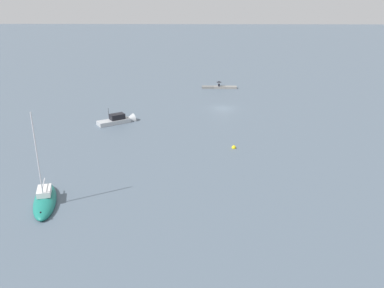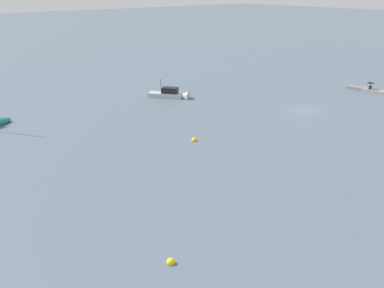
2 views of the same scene
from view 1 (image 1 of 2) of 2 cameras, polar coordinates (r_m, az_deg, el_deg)
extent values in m
plane|color=slate|center=(78.73, 4.55, 5.19)|extent=(500.00, 500.00, 0.00)
cube|color=gray|center=(96.43, 5.68, 8.20)|extent=(2.78, 1.42, 0.53)
cube|color=gray|center=(96.26, 3.98, 8.23)|extent=(2.78, 1.42, 0.53)
cube|color=slate|center=(96.16, 2.28, 8.25)|extent=(2.78, 1.42, 0.53)
cube|color=#1E2333|center=(95.97, 3.97, 8.41)|extent=(0.44, 0.48, 0.16)
cube|color=#232328|center=(96.20, 3.94, 8.55)|extent=(0.44, 0.30, 0.52)
sphere|color=tan|center=(96.13, 3.94, 8.75)|extent=(0.22, 0.22, 0.22)
cylinder|color=black|center=(96.04, 3.94, 8.69)|extent=(0.02, 0.02, 1.05)
cone|color=black|center=(95.92, 3.95, 9.03)|extent=(1.31, 1.31, 0.23)
sphere|color=black|center=(95.89, 3.95, 9.11)|extent=(0.05, 0.05, 0.05)
ellipsoid|color=#197266|center=(45.48, -20.58, -7.79)|extent=(4.41, 8.40, 1.38)
cube|color=white|center=(45.39, -20.70, -6.43)|extent=(1.95, 2.55, 0.63)
cylinder|color=silver|center=(42.69, -21.56, -1.78)|extent=(0.14, 0.14, 9.44)
cylinder|color=silver|center=(45.41, -20.77, -5.41)|extent=(0.87, 2.75, 0.10)
sphere|color=black|center=(41.89, -21.14, -9.25)|extent=(0.18, 0.18, 0.18)
cube|color=#ADB2B7|center=(70.19, -11.28, 3.11)|extent=(5.84, 4.89, 0.94)
cone|color=#ADB2B7|center=(71.21, -9.18, 3.51)|extent=(2.76, 2.76, 1.99)
cube|color=black|center=(70.15, -10.83, 3.94)|extent=(2.94, 2.70, 0.94)
cube|color=#283847|center=(70.38, -10.32, 4.07)|extent=(0.93, 1.30, 0.66)
cylinder|color=black|center=(69.31, -12.05, 4.62)|extent=(0.06, 0.06, 1.32)
sphere|color=yellow|center=(57.96, 6.10, -0.51)|extent=(0.64, 0.64, 0.64)
camera|label=2|loc=(49.40, 69.69, 3.72)|focal=45.39mm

